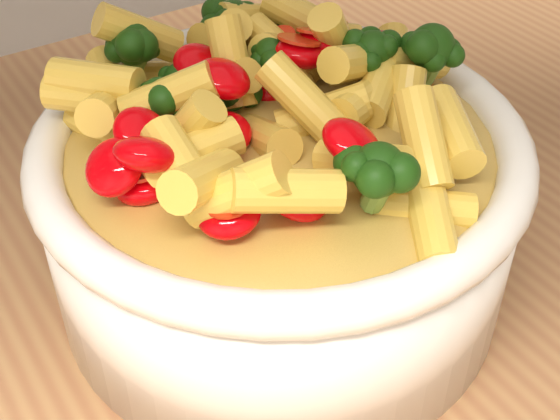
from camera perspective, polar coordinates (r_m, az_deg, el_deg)
table at (r=0.57m, az=12.17°, el=-10.38°), size 1.20×0.80×0.90m
serving_bowl at (r=0.43m, az=0.00°, el=0.14°), size 0.26×0.26×0.11m
pasta_salad at (r=0.39m, az=0.00°, el=8.04°), size 0.20×0.20×0.05m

